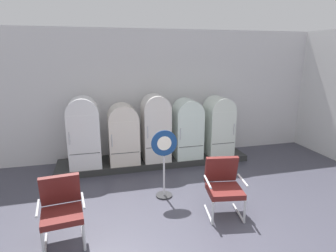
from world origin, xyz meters
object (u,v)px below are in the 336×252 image
object	(u,v)px
refrigerator_0	(84,130)
refrigerator_3	(187,127)
refrigerator_2	(156,126)
refrigerator_4	(218,124)
armchair_left	(61,207)
sign_stand	(164,164)
armchair_right	(223,183)
refrigerator_1	(123,132)

from	to	relation	value
refrigerator_0	refrigerator_3	xyz separation A→B (m)	(2.48, -0.01, -0.08)
refrigerator_2	refrigerator_4	bearing A→B (deg)	0.80
refrigerator_2	armchair_left	world-z (taller)	refrigerator_2
refrigerator_3	sign_stand	distance (m)	1.91
refrigerator_0	armchair_left	world-z (taller)	refrigerator_0
refrigerator_0	refrigerator_2	xyz separation A→B (m)	(1.67, -0.01, 0.00)
refrigerator_4	sign_stand	distance (m)	2.48
refrigerator_2	refrigerator_4	xyz separation A→B (m)	(1.66, 0.02, -0.07)
refrigerator_4	armchair_right	world-z (taller)	refrigerator_4
refrigerator_3	armchair_right	xyz separation A→B (m)	(-0.13, -2.39, -0.39)
refrigerator_2	refrigerator_3	xyz separation A→B (m)	(0.81, -0.00, -0.08)
refrigerator_0	refrigerator_1	distance (m)	0.90
refrigerator_4	refrigerator_3	bearing A→B (deg)	-178.31
refrigerator_0	refrigerator_4	bearing A→B (deg)	0.31
refrigerator_2	sign_stand	bearing A→B (deg)	-96.50
refrigerator_3	sign_stand	size ratio (longest dim) A/B	1.10
refrigerator_3	armchair_right	world-z (taller)	refrigerator_3
refrigerator_1	armchair_left	distance (m)	2.78
refrigerator_1	armchair_left	xyz separation A→B (m)	(-1.16, -2.50, -0.35)
armchair_left	armchair_right	distance (m)	2.62
sign_stand	refrigerator_4	bearing A→B (deg)	41.70
refrigerator_0	armchair_left	xyz separation A→B (m)	(-0.27, -2.51, -0.47)
armchair_right	sign_stand	bearing A→B (deg)	137.85
refrigerator_4	sign_stand	size ratio (longest dim) A/B	1.12
refrigerator_1	refrigerator_3	size ratio (longest dim) A/B	0.96
refrigerator_0	refrigerator_3	world-z (taller)	refrigerator_0
refrigerator_4	armchair_left	world-z (taller)	refrigerator_4
refrigerator_1	armchair_left	world-z (taller)	refrigerator_1
refrigerator_4	armchair_left	size ratio (longest dim) A/B	1.54
refrigerator_3	refrigerator_4	bearing A→B (deg)	1.69
armchair_left	armchair_right	size ratio (longest dim) A/B	1.00
sign_stand	refrigerator_2	bearing A→B (deg)	83.50
refrigerator_0	armchair_left	distance (m)	2.56
refrigerator_0	refrigerator_4	size ratio (longest dim) A/B	1.08
armchair_right	refrigerator_4	bearing A→B (deg)	67.93
armchair_left	sign_stand	world-z (taller)	sign_stand
refrigerator_4	armchair_right	bearing A→B (deg)	-112.07
armchair_right	sign_stand	distance (m)	1.17
refrigerator_2	refrigerator_3	world-z (taller)	refrigerator_2
armchair_left	sign_stand	bearing A→B (deg)	26.65
refrigerator_0	armchair_right	size ratio (longest dim) A/B	1.66
armchair_left	refrigerator_2	bearing A→B (deg)	52.17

